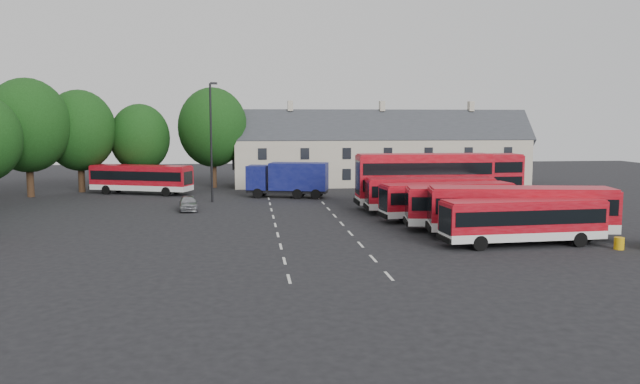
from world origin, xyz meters
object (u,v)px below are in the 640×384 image
at_px(box_truck, 289,178).
at_px(lamppost, 211,139).
at_px(silver_car, 188,203).
at_px(bus_row_a, 523,218).
at_px(bus_dd_south, 424,178).
at_px(grit_bin, 619,243).

bearing_deg(box_truck, lamppost, -145.55).
relative_size(box_truck, silver_car, 2.22).
relative_size(bus_row_a, lamppost, 0.91).
height_order(bus_dd_south, box_truck, bus_dd_south).
bearing_deg(lamppost, box_truck, 19.96).
xyz_separation_m(bus_row_a, lamppost, (-20.33, 23.32, 4.30)).
bearing_deg(lamppost, silver_car, -107.87).
distance_m(bus_dd_south, lamppost, 20.17).
bearing_deg(silver_car, box_truck, 35.16).
height_order(bus_row_a, silver_car, bus_row_a).
bearing_deg(silver_car, lamppost, 65.76).
bearing_deg(bus_dd_south, box_truck, 140.69).
height_order(box_truck, grit_bin, box_truck).
xyz_separation_m(silver_car, lamppost, (1.76, 5.46, 5.38)).
height_order(bus_dd_south, lamppost, lamppost).
xyz_separation_m(grit_bin, lamppost, (-25.63, 25.11, 5.66)).
relative_size(bus_dd_south, box_truck, 1.40).
distance_m(grit_bin, lamppost, 36.33).
bearing_deg(lamppost, bus_dd_south, -19.50).
xyz_separation_m(bus_dd_south, box_truck, (-11.30, 9.36, -0.77)).
height_order(box_truck, lamppost, lamppost).
bearing_deg(box_truck, bus_dd_south, -25.14).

